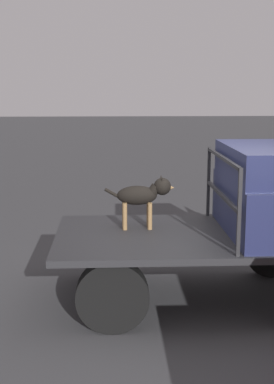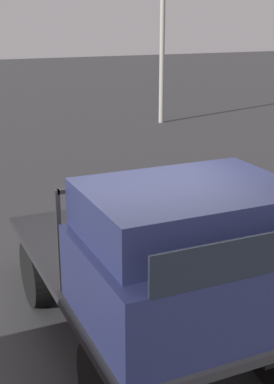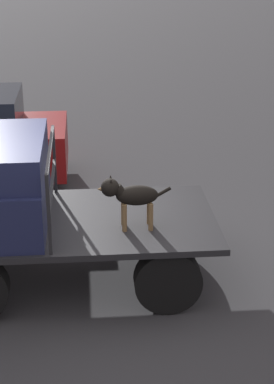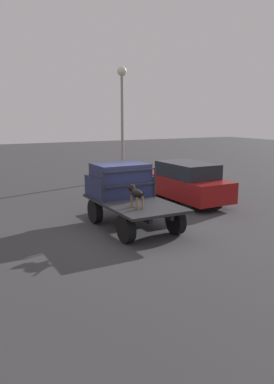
% 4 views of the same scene
% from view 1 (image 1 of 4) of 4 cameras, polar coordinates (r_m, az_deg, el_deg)
% --- Properties ---
extents(ground_plane, '(80.00, 80.00, 0.00)m').
position_cam_1_polar(ground_plane, '(7.06, 6.88, -11.27)').
color(ground_plane, '#38383A').
extents(flatbed_truck, '(3.69, 2.00, 0.88)m').
position_cam_1_polar(flatbed_truck, '(6.85, 7.01, -6.45)').
color(flatbed_truck, black).
rests_on(flatbed_truck, ground).
extents(truck_headboard, '(0.04, 1.88, 0.97)m').
position_cam_1_polar(truck_headboard, '(6.67, 9.07, 0.93)').
color(truck_headboard, '#232326').
rests_on(truck_headboard, flatbed_truck).
extents(dog, '(0.90, 0.25, 0.69)m').
position_cam_1_polar(dog, '(6.89, 0.79, -0.29)').
color(dog, brown).
rests_on(dog, flatbed_truck).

